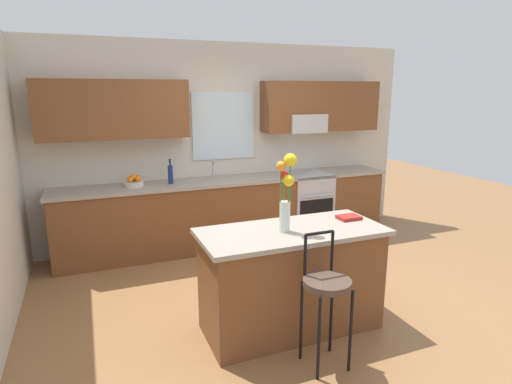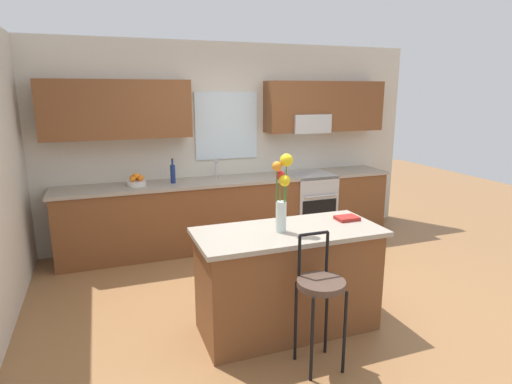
% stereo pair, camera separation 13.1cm
% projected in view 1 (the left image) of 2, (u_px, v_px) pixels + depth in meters
% --- Properties ---
extents(ground_plane, '(14.00, 14.00, 0.00)m').
position_uv_depth(ground_plane, '(285.00, 297.00, 4.38)').
color(ground_plane, olive).
extents(back_wall_assembly, '(5.60, 0.50, 2.70)m').
position_uv_depth(back_wall_assembly, '(225.00, 133.00, 5.82)').
color(back_wall_assembly, beige).
rests_on(back_wall_assembly, ground).
extents(counter_run, '(4.56, 0.64, 0.92)m').
position_uv_depth(counter_run, '(231.00, 211.00, 5.80)').
color(counter_run, brown).
rests_on(counter_run, ground).
extents(sink_faucet, '(0.02, 0.13, 0.23)m').
position_uv_depth(sink_faucet, '(213.00, 168.00, 5.72)').
color(sink_faucet, '#B7BABC').
rests_on(sink_faucet, counter_run).
extents(oven_range, '(0.60, 0.64, 0.92)m').
position_uv_depth(oven_range, '(306.00, 204.00, 6.20)').
color(oven_range, '#B7BABC').
rests_on(oven_range, ground).
extents(kitchen_island, '(1.60, 0.72, 0.92)m').
position_uv_depth(kitchen_island, '(291.00, 279.00, 3.72)').
color(kitchen_island, brown).
rests_on(kitchen_island, ground).
extents(bar_stool_near, '(0.36, 0.36, 1.04)m').
position_uv_depth(bar_stool_near, '(326.00, 289.00, 3.16)').
color(bar_stool_near, black).
rests_on(bar_stool_near, ground).
extents(flower_vase, '(0.17, 0.15, 0.66)m').
position_uv_depth(flower_vase, '(286.00, 189.00, 3.47)').
color(flower_vase, silver).
rests_on(flower_vase, kitchen_island).
extents(cookbook, '(0.20, 0.15, 0.03)m').
position_uv_depth(cookbook, '(349.00, 217.00, 3.90)').
color(cookbook, maroon).
rests_on(cookbook, kitchen_island).
extents(fruit_bowl_oranges, '(0.24, 0.24, 0.16)m').
position_uv_depth(fruit_bowl_oranges, '(134.00, 182.00, 5.23)').
color(fruit_bowl_oranges, silver).
rests_on(fruit_bowl_oranges, counter_run).
extents(bottle_olive_oil, '(0.06, 0.06, 0.31)m').
position_uv_depth(bottle_olive_oil, '(170.00, 174.00, 5.37)').
color(bottle_olive_oil, navy).
rests_on(bottle_olive_oil, counter_run).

